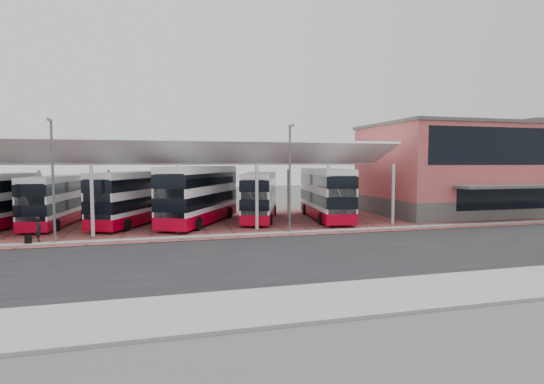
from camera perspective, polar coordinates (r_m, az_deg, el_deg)
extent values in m
plane|color=#464843|center=(25.44, 2.36, -8.08)|extent=(140.00, 140.00, 0.00)
cube|color=black|center=(24.51, 3.08, -8.53)|extent=(120.00, 14.00, 0.02)
cube|color=brown|center=(38.29, -0.65, -3.95)|extent=(72.00, 16.00, 0.06)
cube|color=gray|center=(17.34, 11.63, -13.72)|extent=(120.00, 4.00, 0.14)
cube|color=gray|center=(31.29, -1.08, -5.67)|extent=(120.00, 0.80, 0.14)
cube|color=#D4A400|center=(19.08, 8.86, -12.18)|extent=(120.00, 0.12, 0.01)
cube|color=#D4A400|center=(19.34, 8.49, -11.95)|extent=(120.00, 0.12, 0.01)
cylinder|color=silver|center=(44.57, -28.75, -0.38)|extent=(0.26, 0.26, 4.60)
cylinder|color=silver|center=(32.64, -23.03, -1.11)|extent=(0.26, 0.26, 5.20)
cylinder|color=silver|center=(43.55, -21.06, -0.25)|extent=(0.26, 0.26, 4.60)
cylinder|color=silver|center=(32.37, -12.45, -0.92)|extent=(0.26, 0.26, 5.20)
cylinder|color=silver|center=(43.35, -13.15, -0.11)|extent=(0.26, 0.26, 4.60)
cylinder|color=silver|center=(33.19, -2.05, -0.71)|extent=(0.26, 0.26, 5.20)
cylinder|color=silver|center=(43.97, -5.31, 0.04)|extent=(0.26, 0.26, 4.60)
cylinder|color=silver|center=(35.04, 7.55, -0.49)|extent=(0.26, 0.26, 5.20)
cylinder|color=silver|center=(45.38, 2.18, 0.18)|extent=(0.26, 0.26, 4.60)
cylinder|color=silver|center=(37.76, 15.98, -0.29)|extent=(0.26, 0.26, 5.20)
cylinder|color=silver|center=(47.51, 9.10, 0.30)|extent=(0.26, 0.26, 4.60)
cube|color=white|center=(34.46, -12.72, 5.19)|extent=(37.00, 4.95, 1.95)
cube|color=white|center=(40.05, -13.06, 4.72)|extent=(37.00, 7.12, 1.43)
cube|color=#52504C|center=(48.71, 23.70, -1.55)|extent=(18.00, 12.00, 1.80)
cube|color=#C35555|center=(48.51, 23.84, 3.75)|extent=(18.00, 12.00, 7.20)
cube|color=black|center=(44.11, 28.74, 5.43)|extent=(16.00, 0.25, 3.40)
cube|color=black|center=(44.20, 28.54, -0.67)|extent=(10.00, 0.25, 2.20)
cube|color=#52504C|center=(43.35, 29.59, 0.67)|extent=(11.00, 2.40, 0.25)
cube|color=#52504C|center=(48.66, 23.97, 8.11)|extent=(18.40, 12.40, 0.30)
cylinder|color=#565A5E|center=(30.74, -27.36, 1.08)|extent=(0.16, 0.16, 8.00)
cube|color=#565A5E|center=(30.53, -27.72, 8.57)|extent=(0.15, 0.90, 0.15)
cylinder|color=#565A5E|center=(31.51, 2.40, 1.59)|extent=(0.16, 0.16, 8.00)
cube|color=#565A5E|center=(31.31, 2.59, 8.90)|extent=(0.15, 0.90, 0.15)
cylinder|color=black|center=(43.06, -32.41, -3.00)|extent=(0.49, 1.00, 0.96)
cylinder|color=black|center=(41.87, -29.60, -3.08)|extent=(0.49, 1.00, 0.96)
cube|color=white|center=(39.66, -27.06, -0.89)|extent=(3.59, 10.24, 3.92)
cube|color=#B10018|center=(39.82, -26.99, -3.18)|extent=(3.63, 10.28, 0.82)
cube|color=black|center=(39.70, -27.05, -1.48)|extent=(3.63, 10.28, 0.87)
cube|color=black|center=(39.60, -27.11, 0.62)|extent=(3.63, 10.28, 0.87)
cube|color=black|center=(35.05, -29.77, -1.72)|extent=(2.04, 0.36, 3.28)
cylinder|color=black|center=(37.28, -30.28, -3.96)|extent=(0.37, 0.94, 0.91)
cylinder|color=black|center=(36.46, -26.97, -4.02)|extent=(0.37, 0.94, 0.91)
cylinder|color=black|center=(43.21, -27.00, -2.83)|extent=(0.37, 0.94, 0.91)
cylinder|color=black|center=(42.51, -24.10, -2.85)|extent=(0.37, 0.94, 0.91)
cube|color=white|center=(37.93, -17.95, -0.58)|extent=(7.05, 10.79, 4.24)
cube|color=#B10018|center=(38.10, -17.89, -3.16)|extent=(7.10, 10.84, 0.89)
cube|color=black|center=(37.97, -17.94, -1.25)|extent=(7.10, 10.84, 0.94)
cube|color=black|center=(37.86, -17.99, 1.13)|extent=(7.10, 10.84, 0.94)
cube|color=black|center=(33.38, -22.46, -1.46)|extent=(2.03, 1.08, 3.55)
cylinder|color=black|center=(35.83, -22.33, -3.95)|extent=(0.69, 1.00, 0.98)
cylinder|color=black|center=(34.53, -18.92, -4.16)|extent=(0.69, 1.00, 0.98)
cylinder|color=black|center=(41.73, -17.04, -2.74)|extent=(0.69, 1.00, 0.98)
cylinder|color=black|center=(40.62, -13.98, -2.87)|extent=(0.69, 1.00, 0.98)
cube|color=white|center=(37.16, -9.63, -0.17)|extent=(7.98, 11.79, 4.66)
cube|color=#B10018|center=(37.34, -9.59, -3.07)|extent=(8.03, 11.85, 0.97)
cube|color=black|center=(37.20, -9.62, -0.92)|extent=(8.03, 11.85, 1.03)
cube|color=black|center=(37.09, -9.65, 1.75)|extent=(8.03, 11.85, 1.03)
cube|color=black|center=(31.81, -13.68, -1.11)|extent=(2.20, 1.24, 3.90)
cylinder|color=black|center=(34.49, -14.09, -3.99)|extent=(0.78, 1.10, 1.08)
cylinder|color=black|center=(33.36, -9.93, -4.20)|extent=(0.78, 1.10, 1.08)
cylinder|color=black|center=(41.37, -9.32, -2.61)|extent=(0.78, 1.10, 1.08)
cylinder|color=black|center=(40.44, -5.76, -2.73)|extent=(0.78, 1.10, 1.08)
cube|color=white|center=(38.87, -1.64, -0.40)|extent=(5.58, 10.67, 4.09)
cube|color=#B10018|center=(39.03, -1.63, -2.84)|extent=(5.62, 10.72, 0.86)
cube|color=black|center=(38.90, -1.64, -1.03)|extent=(5.62, 10.72, 0.90)
cube|color=black|center=(38.80, -1.64, 1.21)|extent=(5.62, 10.72, 0.90)
cube|color=black|center=(33.74, -2.40, -1.24)|extent=(2.06, 0.77, 3.42)
cylinder|color=black|center=(35.88, -3.99, -3.68)|extent=(0.55, 0.99, 0.95)
cylinder|color=black|center=(35.65, -0.20, -3.72)|extent=(0.55, 0.99, 0.95)
cylinder|color=black|center=(42.47, -2.84, -2.48)|extent=(0.55, 0.99, 0.95)
cylinder|color=black|center=(42.28, 0.37, -2.50)|extent=(0.55, 0.99, 0.95)
cube|color=white|center=(39.72, 7.22, -0.07)|extent=(4.23, 11.55, 4.42)
cube|color=#B10018|center=(39.89, 7.20, -2.65)|extent=(4.28, 11.60, 0.92)
cube|color=black|center=(39.76, 7.21, -0.74)|extent=(4.28, 11.60, 0.98)
cube|color=black|center=(39.66, 7.23, 1.63)|extent=(4.28, 11.60, 0.98)
cube|color=black|center=(34.34, 9.44, -0.90)|extent=(2.30, 0.45, 3.70)
cylinder|color=black|center=(36.12, 6.58, -3.58)|extent=(0.44, 1.06, 1.03)
cylinder|color=black|center=(36.79, 10.48, -3.49)|extent=(0.44, 1.06, 1.03)
cylinder|color=black|center=(43.14, 4.40, -2.33)|extent=(0.44, 1.06, 1.03)
cylinder|color=black|center=(43.70, 7.70, -2.28)|extent=(0.44, 1.06, 1.03)
imported|color=black|center=(32.23, -28.89, -4.40)|extent=(0.56, 0.70, 1.67)
cube|color=black|center=(31.47, -29.95, -5.58)|extent=(0.37, 0.26, 0.63)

